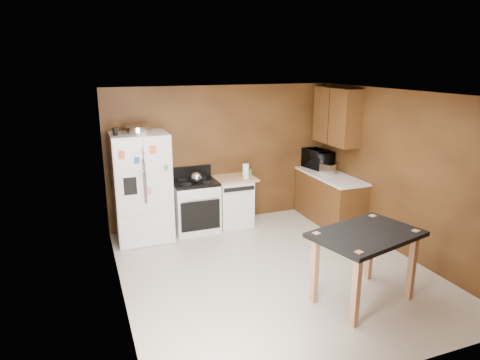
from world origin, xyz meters
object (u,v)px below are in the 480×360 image
roasting_pan (138,129)px  refrigerator (142,187)px  pen_cup (115,131)px  paper_towel (246,171)px  kettle (196,177)px  dishwasher (233,201)px  gas_range (195,205)px  microwave (318,160)px  toaster (328,169)px  green_canister (249,172)px  island (366,243)px

roasting_pan → refrigerator: roasting_pan is taller
pen_cup → paper_towel: bearing=1.1°
kettle → dishwasher: bearing=9.8°
roasting_pan → pen_cup: (-0.36, -0.13, 0.01)m
paper_towel → refrigerator: bearing=178.8°
roasting_pan → paper_towel: size_ratio=1.67×
gas_range → dishwasher: gas_range is taller
roasting_pan → gas_range: roasting_pan is taller
kettle → microwave: (2.46, 0.15, 0.07)m
toaster → dishwasher: size_ratio=0.29×
roasting_pan → refrigerator: bearing=-91.2°
roasting_pan → green_canister: (1.95, 0.07, -0.91)m
roasting_pan → island: (2.24, -3.00, -1.08)m
roasting_pan → dishwasher: bearing=1.1°
microwave → dishwasher: microwave is taller
microwave → toaster: bearing=161.8°
gas_range → island: bearing=-66.1°
pen_cup → microwave: pen_cup is taller
pen_cup → green_canister: 2.49m
green_canister → dishwasher: bearing=-173.9°
pen_cup → island: pen_cup is taller
green_canister → microwave: microwave is taller
microwave → island: 3.27m
gas_range → microwave: bearing=1.1°
roasting_pan → gas_range: (0.91, 0.01, -1.39)m
roasting_pan → kettle: bearing=-5.7°
pen_cup → refrigerator: 1.03m
paper_towel → dishwasher: paper_towel is taller
paper_towel → microwave: microwave is taller
kettle → dishwasher: kettle is taller
kettle → gas_range: 0.54m
dishwasher → kettle: bearing=-170.2°
island → paper_towel: bearing=98.1°
toaster → microwave: (0.05, 0.45, 0.07)m
gas_range → island: size_ratio=0.75×
toaster → kettle: bearing=154.4°
microwave → refrigerator: bearing=80.6°
toaster → island: toaster is taller
paper_towel → gas_range: bearing=173.8°
dishwasher → roasting_pan: bearing=-178.9°
kettle → toaster: size_ratio=0.72×
refrigerator → island: bearing=-52.8°
microwave → refrigerator: (-3.38, -0.11, -0.17)m
kettle → microwave: bearing=3.4°
paper_towel → refrigerator: refrigerator is taller
paper_towel → microwave: bearing=5.4°
refrigerator → island: (2.24, -2.94, -0.12)m
toaster → gas_range: 2.50m
pen_cup → gas_range: pen_cup is taller
microwave → island: (-1.14, -3.05, -0.29)m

